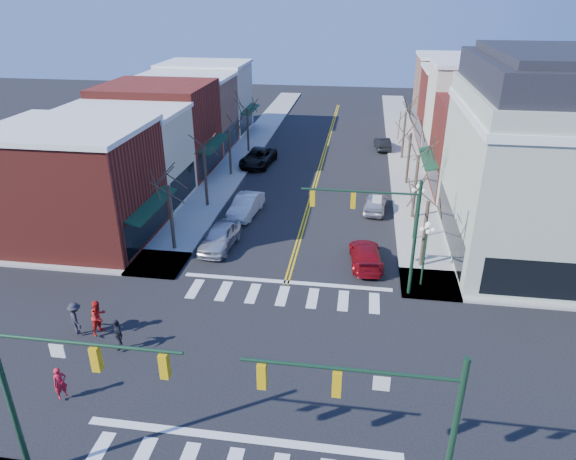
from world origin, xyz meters
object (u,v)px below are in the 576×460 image
at_px(lamppost_midblock, 417,202).
at_px(car_right_near, 366,255).
at_px(victorian_corner, 556,159).
at_px(car_left_mid, 246,205).
at_px(car_left_near, 220,237).
at_px(pedestrian_red_a, 60,383).
at_px(car_right_far, 383,144).
at_px(car_right_mid, 375,203).
at_px(pedestrian_dark_b, 76,318).
at_px(pedestrian_red_b, 99,317).
at_px(pedestrian_dark_a, 118,334).
at_px(lamppost_corner, 426,243).
at_px(car_left_far, 258,157).

bearing_deg(lamppost_midblock, car_right_near, -129.13).
bearing_deg(victorian_corner, car_left_mid, 171.30).
relative_size(car_left_near, pedestrian_red_a, 3.16).
bearing_deg(car_right_far, car_right_mid, 79.74).
height_order(victorian_corner, car_right_near, victorian_corner).
xyz_separation_m(victorian_corner, pedestrian_dark_b, (-26.50, -13.64, -5.60)).
height_order(car_right_near, car_right_mid, car_right_mid).
height_order(pedestrian_red_b, pedestrian_dark_b, pedestrian_red_b).
distance_m(pedestrian_red_a, pedestrian_dark_b, 4.81).
relative_size(victorian_corner, car_left_mid, 2.92).
relative_size(victorian_corner, pedestrian_red_a, 9.20).
bearing_deg(car_right_near, pedestrian_dark_a, 35.95).
xyz_separation_m(pedestrian_red_a, pedestrian_dark_b, (-1.73, 4.48, 0.13)).
relative_size(lamppost_corner, car_left_mid, 0.89).
distance_m(lamppost_corner, pedestrian_red_b, 18.68).
height_order(car_right_mid, pedestrian_dark_a, pedestrian_dark_a).
height_order(lamppost_midblock, car_right_mid, lamppost_midblock).
bearing_deg(lamppost_midblock, car_left_far, 133.04).
xyz_separation_m(car_left_near, car_left_far, (-1.08, 18.83, -0.01)).
relative_size(car_right_near, pedestrian_dark_a, 2.90).
relative_size(lamppost_corner, pedestrian_dark_b, 2.39).
distance_m(lamppost_midblock, car_left_mid, 13.46).
bearing_deg(lamppost_corner, car_right_near, 145.37).
bearing_deg(pedestrian_dark_a, pedestrian_red_b, -168.19).
bearing_deg(lamppost_corner, car_right_mid, 103.21).
relative_size(car_right_near, car_right_mid, 1.13).
bearing_deg(pedestrian_dark_b, victorian_corner, -105.83).
bearing_deg(car_right_mid, victorian_corner, 158.41).
bearing_deg(pedestrian_red_b, car_right_near, -37.90).
bearing_deg(car_left_near, car_left_mid, 89.28).
bearing_deg(car_left_far, car_right_far, 36.92).
height_order(lamppost_corner, pedestrian_dark_a, lamppost_corner).
height_order(car_right_mid, car_right_far, car_right_mid).
distance_m(car_left_near, pedestrian_dark_b, 11.90).
distance_m(car_left_mid, car_right_far, 23.44).
bearing_deg(pedestrian_red_a, pedestrian_dark_a, 23.69).
relative_size(pedestrian_red_b, pedestrian_dark_a, 1.15).
relative_size(car_left_near, car_left_far, 0.82).
bearing_deg(car_left_near, lamppost_corner, -9.42).
relative_size(car_left_near, car_left_mid, 1.00).
xyz_separation_m(car_left_near, pedestrian_dark_a, (-1.98, -11.80, 0.15)).
distance_m(lamppost_midblock, pedestrian_red_b, 22.09).
xyz_separation_m(car_left_far, car_right_near, (11.21, -19.79, -0.12)).
bearing_deg(car_right_far, car_right_near, 79.32).
xyz_separation_m(car_left_near, car_right_far, (11.72, 26.55, -0.14)).
bearing_deg(car_left_near, car_left_far, 97.57).
height_order(lamppost_corner, car_left_far, lamppost_corner).
bearing_deg(victorian_corner, pedestrian_dark_a, -148.65).
bearing_deg(car_left_mid, lamppost_midblock, -5.54).
height_order(victorian_corner, car_left_far, victorian_corner).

